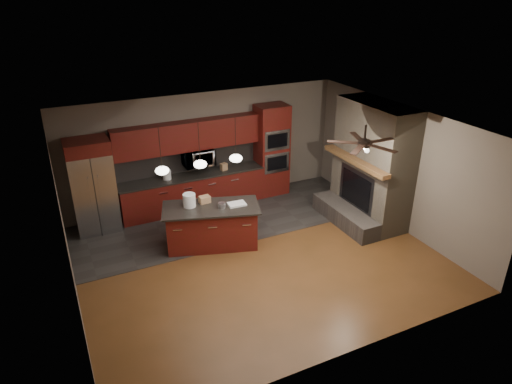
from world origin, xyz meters
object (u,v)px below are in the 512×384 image
white_bucket (189,200)px  cardboard_box (205,199)px  kitchen_island (212,226)px  microwave (198,157)px  counter_bucket (167,175)px  oven_tower (272,150)px  counter_box (224,167)px  paint_tray (237,204)px  paint_can (222,205)px  refrigerator (93,186)px

white_bucket → cardboard_box: (0.34, 0.03, -0.07)m
kitchen_island → microwave: bearing=95.4°
counter_bucket → kitchen_island: bearing=-77.6°
white_bucket → oven_tower: bearing=30.6°
oven_tower → kitchen_island: bearing=-142.1°
counter_bucket → counter_box: (1.43, -0.05, -0.03)m
oven_tower → kitchen_island: (-2.37, -1.85, -0.73)m
kitchen_island → white_bucket: white_bucket is taller
counter_bucket → cardboard_box: bearing=-77.2°
white_bucket → counter_bucket: white_bucket is taller
counter_bucket → counter_box: 1.43m
oven_tower → counter_bucket: 2.79m
oven_tower → white_bucket: bearing=-149.4°
paint_tray → cardboard_box: size_ratio=1.60×
microwave → paint_tray: 2.09m
kitchen_island → paint_can: size_ratio=13.96×
white_bucket → paint_can: size_ratio=1.80×
refrigerator → cardboard_box: (2.05, -1.53, -0.08)m
oven_tower → cardboard_box: oven_tower is taller
oven_tower → white_bucket: size_ratio=8.47×
paint_tray → cardboard_box: cardboard_box is taller
cardboard_box → counter_box: size_ratio=1.30×
refrigerator → cardboard_box: size_ratio=9.47×
counter_bucket → oven_tower: bearing=-0.2°
paint_tray → counter_box: bearing=79.2°
refrigerator → kitchen_island: 2.81m
oven_tower → paint_tray: bearing=-132.9°
white_bucket → paint_can: bearing=-30.4°
white_bucket → counter_box: bearing=48.6°
white_bucket → microwave: bearing=65.1°
refrigerator → paint_can: size_ratio=13.74×
oven_tower → microwave: bearing=178.3°
oven_tower → counter_bucket: bearing=179.8°
oven_tower → paint_can: size_ratio=15.23×
kitchen_island → paint_tray: paint_tray is taller
paint_can → oven_tower: bearing=42.2°
cardboard_box → paint_can: bearing=-62.3°
refrigerator → white_bucket: 2.31m
white_bucket → paint_can: (0.58, -0.34, -0.09)m
oven_tower → counter_box: bearing=-178.2°
microwave → kitchen_island: 2.12m
microwave → refrigerator: bearing=-177.0°
microwave → paint_tray: (0.13, -2.05, -0.36)m
cardboard_box → refrigerator: bearing=138.4°
refrigerator → counter_bucket: refrigerator is taller
refrigerator → paint_tray: size_ratio=5.92×
oven_tower → counter_box: 1.37m
refrigerator → kitchen_island: refrigerator is taller
microwave → oven_tower: bearing=-1.7°
microwave → cardboard_box: (-0.44, -1.66, -0.31)m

